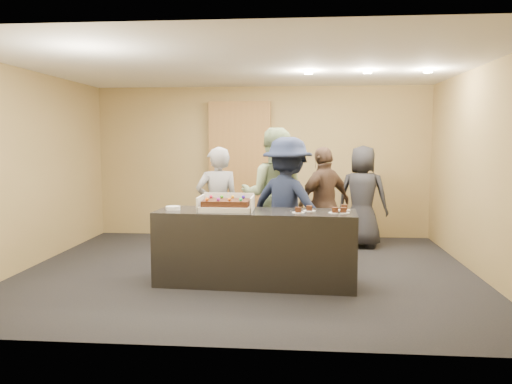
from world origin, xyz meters
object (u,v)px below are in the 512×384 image
storage_cabinet (240,170)px  person_sage_man (273,196)px  cake_box (227,207)px  sheet_cake (226,203)px  serving_counter (256,248)px  person_dark_suit (362,197)px  plate_stack (173,208)px  person_server_grey (218,207)px  person_navy_man (288,205)px  person_brown_extra (324,204)px

storage_cabinet → person_sage_man: size_ratio=1.26×
cake_box → sheet_cake: (-0.00, -0.02, 0.05)m
serving_counter → storage_cabinet: (-0.55, 3.01, 0.76)m
storage_cabinet → person_dark_suit: storage_cabinet is taller
plate_stack → person_server_grey: person_server_grey is taller
storage_cabinet → person_sage_man: bearing=-69.8°
sheet_cake → person_navy_man: 0.97m
storage_cabinet → person_server_grey: storage_cabinet is taller
cake_box → person_dark_suit: bearing=49.4°
person_sage_man → person_brown_extra: (0.73, 0.22, -0.13)m
serving_counter → sheet_cake: bearing=-177.0°
serving_counter → person_dark_suit: (1.55, 2.25, 0.38)m
person_navy_man → person_brown_extra: bearing=-97.9°
storage_cabinet → person_sage_man: (0.70, -1.91, -0.25)m
person_server_grey → person_dark_suit: 2.56m
cake_box → sheet_cake: 0.06m
serving_counter → storage_cabinet: storage_cabinet is taller
person_dark_suit → serving_counter: bearing=74.2°
cake_box → person_sage_man: bearing=64.4°
serving_counter → person_sage_man: (0.16, 1.09, 0.51)m
cake_box → person_navy_man: person_navy_man is taller
sheet_cake → person_server_grey: bearing=106.0°
cake_box → person_sage_man: person_sage_man is taller
person_dark_suit → cake_box: bearing=68.2°
person_server_grey → person_brown_extra: 1.56m
sheet_cake → person_server_grey: (-0.25, 0.86, -0.17)m
person_sage_man → person_dark_suit: person_sage_man is taller
storage_cabinet → person_brown_extra: storage_cabinet is taller
cake_box → person_navy_man: 0.95m
sheet_cake → plate_stack: (-0.66, -0.00, -0.07)m
plate_stack → person_server_grey: bearing=64.3°
sheet_cake → person_server_grey: person_server_grey is taller
person_sage_man → person_navy_man: bearing=115.1°
person_navy_man → person_brown_extra: person_navy_man is taller
plate_stack → person_brown_extra: size_ratio=0.11×
storage_cabinet → person_dark_suit: bearing=-19.9°
person_dark_suit → sheet_cake: bearing=68.5°
storage_cabinet → person_brown_extra: (1.43, -1.69, -0.39)m
cake_box → person_brown_extra: person_brown_extra is taller
person_navy_man → sheet_cake: bearing=70.5°
storage_cabinet → person_server_grey: 2.18m
person_navy_man → person_brown_extra: (0.52, 0.68, -0.07)m
person_server_grey → plate_stack: bearing=45.9°
plate_stack → person_navy_man: person_navy_man is taller
person_brown_extra → person_dark_suit: bearing=-166.8°
person_server_grey → person_navy_man: 1.00m
serving_counter → plate_stack: (-1.01, -0.00, 0.47)m
plate_stack → person_server_grey: 0.96m
person_sage_man → person_brown_extra: bearing=-163.0°
plate_stack → person_dark_suit: person_dark_suit is taller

